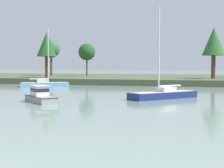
% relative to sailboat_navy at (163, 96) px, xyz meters
% --- Properties ---
extents(far_shore_bank, '(242.34, 46.23, 1.23)m').
position_rel_sailboat_navy_xyz_m(far_shore_bank, '(-4.31, 46.57, 0.36)').
color(far_shore_bank, '#4C563D').
rests_on(far_shore_bank, ground).
extents(sailboat_navy, '(7.90, 8.43, 11.57)m').
position_rel_sailboat_navy_xyz_m(sailboat_navy, '(0.00, 0.00, 0.00)').
color(sailboat_navy, navy).
rests_on(sailboat_navy, ground).
extents(cruiser_grey, '(5.86, 5.73, 3.34)m').
position_rel_sailboat_navy_xyz_m(cruiser_grey, '(-12.89, -7.10, 0.17)').
color(cruiser_grey, gray).
rests_on(cruiser_grey, ground).
extents(sailboat_skyblue, '(8.68, 6.37, 11.48)m').
position_rel_sailboat_navy_xyz_m(sailboat_skyblue, '(-23.46, 15.92, -0.00)').
color(sailboat_skyblue, '#669ECC').
rests_on(sailboat_skyblue, ground).
extents(shore_tree_center, '(4.85, 4.85, 9.76)m').
position_rel_sailboat_navy_xyz_m(shore_tree_center, '(-35.49, 44.61, 8.24)').
color(shore_tree_center, brown).
rests_on(shore_tree_center, far_shore_bank).
extents(shore_tree_right, '(4.47, 4.47, 8.59)m').
position_rel_sailboat_navy_xyz_m(shore_tree_right, '(-24.81, 43.72, 7.30)').
color(shore_tree_right, brown).
rests_on(shore_tree_right, far_shore_bank).
extents(shore_tree_center_left, '(4.80, 4.80, 10.77)m').
position_rel_sailboat_navy_xyz_m(shore_tree_center_left, '(6.93, 33.38, 8.66)').
color(shore_tree_center_left, brown).
rests_on(shore_tree_center_left, far_shore_bank).
extents(shore_tree_right_mid, '(4.49, 4.49, 10.33)m').
position_rel_sailboat_navy_xyz_m(shore_tree_right_mid, '(-29.54, 29.56, 8.39)').
color(shore_tree_right_mid, brown).
rests_on(shore_tree_right_mid, far_shore_bank).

